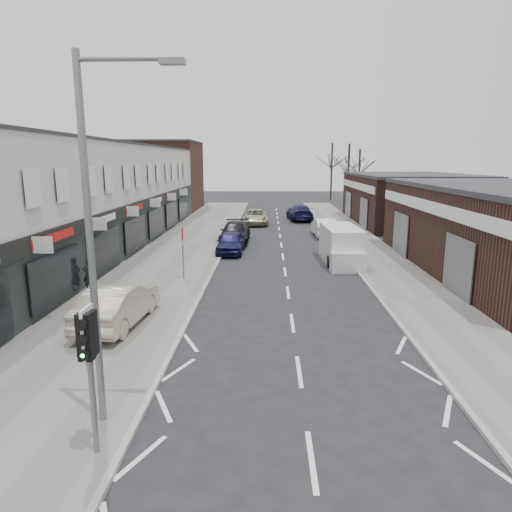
# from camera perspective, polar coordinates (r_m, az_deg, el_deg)

# --- Properties ---
(ground) EXTENTS (160.00, 160.00, 0.00)m
(ground) POSITION_cam_1_polar(r_m,az_deg,el_deg) (11.89, 6.05, -18.39)
(ground) COLOR black
(ground) RESTS_ON ground
(pavement_left) EXTENTS (5.50, 64.00, 0.12)m
(pavement_left) POSITION_cam_1_polar(r_m,az_deg,el_deg) (33.29, -8.51, 1.52)
(pavement_left) COLOR slate
(pavement_left) RESTS_ON ground
(pavement_right) EXTENTS (3.50, 64.00, 0.12)m
(pavement_right) POSITION_cam_1_polar(r_m,az_deg,el_deg) (33.44, 13.09, 1.38)
(pavement_right) COLOR slate
(pavement_right) RESTS_ON ground
(shop_terrace_left) EXTENTS (8.00, 41.00, 7.10)m
(shop_terrace_left) POSITION_cam_1_polar(r_m,az_deg,el_deg) (32.39, -21.42, 6.78)
(shop_terrace_left) COLOR silver
(shop_terrace_left) RESTS_ON ground
(brick_block_far) EXTENTS (8.00, 10.00, 8.00)m
(brick_block_far) POSITION_cam_1_polar(r_m,az_deg,el_deg) (56.69, -11.37, 9.67)
(brick_block_far) COLOR #4A2B1F
(brick_block_far) RESTS_ON ground
(right_unit_far) EXTENTS (10.00, 16.00, 4.50)m
(right_unit_far) POSITION_cam_1_polar(r_m,az_deg,el_deg) (46.37, 18.56, 6.67)
(right_unit_far) COLOR #351E18
(right_unit_far) RESTS_ON ground
(tree_far_a) EXTENTS (3.60, 3.60, 8.00)m
(tree_far_a) POSITION_cam_1_polar(r_m,az_deg,el_deg) (59.37, 11.29, 5.89)
(tree_far_a) COLOR #382D26
(tree_far_a) RESTS_ON ground
(tree_far_b) EXTENTS (3.60, 3.60, 7.50)m
(tree_far_b) POSITION_cam_1_polar(r_m,az_deg,el_deg) (65.69, 12.59, 6.39)
(tree_far_b) COLOR #382D26
(tree_far_b) RESTS_ON ground
(tree_far_c) EXTENTS (3.60, 3.60, 8.50)m
(tree_far_c) POSITION_cam_1_polar(r_m,az_deg,el_deg) (71.11, 9.30, 6.92)
(tree_far_c) COLOR #382D26
(tree_far_c) RESTS_ON ground
(traffic_light) EXTENTS (0.28, 0.60, 3.10)m
(traffic_light) POSITION_cam_1_polar(r_m,az_deg,el_deg) (9.62, -20.21, -10.64)
(traffic_light) COLOR slate
(traffic_light) RESTS_ON pavement_left
(street_lamp) EXTENTS (2.23, 0.22, 8.00)m
(street_lamp) POSITION_cam_1_polar(r_m,az_deg,el_deg) (10.20, -19.25, 3.55)
(street_lamp) COLOR slate
(street_lamp) RESTS_ON pavement_left
(warning_sign) EXTENTS (0.12, 0.80, 2.70)m
(warning_sign) POSITION_cam_1_polar(r_m,az_deg,el_deg) (22.95, -9.09, 2.26)
(warning_sign) COLOR slate
(warning_sign) RESTS_ON pavement_left
(white_van) EXTENTS (2.12, 5.53, 2.13)m
(white_van) POSITION_cam_1_polar(r_m,az_deg,el_deg) (27.53, 10.60, 1.27)
(white_van) COLOR silver
(white_van) RESTS_ON ground
(sedan_on_pavement) EXTENTS (1.99, 4.72, 1.52)m
(sedan_on_pavement) POSITION_cam_1_polar(r_m,az_deg,el_deg) (17.29, -16.86, -5.80)
(sedan_on_pavement) COLOR #B2A48E
(sedan_on_pavement) RESTS_ON pavement_left
(pedestrian) EXTENTS (0.66, 0.56, 1.55)m
(pedestrian) POSITION_cam_1_polar(r_m,az_deg,el_deg) (22.06, -20.12, -2.18)
(pedestrian) COLOR black
(pedestrian) RESTS_ON pavement_left
(parked_car_left_a) EXTENTS (1.76, 4.19, 1.41)m
(parked_car_left_a) POSITION_cam_1_polar(r_m,az_deg,el_deg) (29.88, -3.19, 1.71)
(parked_car_left_a) COLOR #14133C
(parked_car_left_a) RESTS_ON ground
(parked_car_left_b) EXTENTS (2.11, 5.14, 1.49)m
(parked_car_left_b) POSITION_cam_1_polar(r_m,az_deg,el_deg) (33.85, -2.62, 2.98)
(parked_car_left_b) COLOR black
(parked_car_left_b) RESTS_ON ground
(parked_car_left_c) EXTENTS (2.52, 5.16, 1.41)m
(parked_car_left_c) POSITION_cam_1_polar(r_m,az_deg,el_deg) (43.37, -0.09, 4.91)
(parked_car_left_c) COLOR #ADA98B
(parked_car_left_c) RESTS_ON ground
(parked_car_right_a) EXTENTS (1.72, 4.50, 1.46)m
(parked_car_right_a) POSITION_cam_1_polar(r_m,az_deg,el_deg) (36.85, 8.50, 3.57)
(parked_car_right_a) COLOR silver
(parked_car_right_a) RESTS_ON ground
(parked_car_right_b) EXTENTS (1.65, 3.82, 1.28)m
(parked_car_right_b) POSITION_cam_1_polar(r_m,az_deg,el_deg) (37.02, 8.46, 3.47)
(parked_car_right_b) COLOR black
(parked_car_right_b) RESTS_ON ground
(parked_car_right_c) EXTENTS (2.64, 5.59, 1.57)m
(parked_car_right_c) POSITION_cam_1_polar(r_m,az_deg,el_deg) (46.66, 5.46, 5.45)
(parked_car_right_c) COLOR #131138
(parked_car_right_c) RESTS_ON ground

